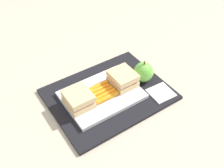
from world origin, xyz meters
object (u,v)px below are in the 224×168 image
object	(u,v)px
food_tray	(102,95)
carrot_sticks_bundle	(102,92)
sandwich_half_left	(79,99)
paper_napkin	(161,93)
apple	(144,72)
sandwich_half_right	(123,79)

from	to	relation	value
food_tray	carrot_sticks_bundle	distance (m)	0.01
sandwich_half_left	paper_napkin	bearing A→B (deg)	-20.87
food_tray	sandwich_half_left	world-z (taller)	sandwich_half_left
sandwich_half_left	paper_napkin	size ratio (longest dim) A/B	1.14
sandwich_half_left	carrot_sticks_bundle	size ratio (longest dim) A/B	1.03
food_tray	sandwich_half_left	bearing A→B (deg)	180.00
apple	sandwich_half_left	bearing A→B (deg)	177.43
sandwich_half_left	carrot_sticks_bundle	world-z (taller)	sandwich_half_left
food_tray	sandwich_half_left	distance (m)	0.08
sandwich_half_left	sandwich_half_right	world-z (taller)	same
apple	carrot_sticks_bundle	bearing A→B (deg)	176.15
carrot_sticks_bundle	apple	xyz separation A→B (m)	(0.15, -0.01, 0.01)
paper_napkin	carrot_sticks_bundle	bearing A→B (deg)	150.48
sandwich_half_right	paper_napkin	size ratio (longest dim) A/B	1.14
sandwich_half_right	paper_napkin	distance (m)	0.13
food_tray	paper_napkin	xyz separation A→B (m)	(0.16, -0.09, -0.00)
sandwich_half_right	sandwich_half_left	bearing A→B (deg)	180.00
sandwich_half_right	apple	world-z (taller)	apple
carrot_sticks_bundle	sandwich_half_right	bearing A→B (deg)	0.08
sandwich_half_right	apple	size ratio (longest dim) A/B	1.06
sandwich_half_left	sandwich_half_right	distance (m)	0.16
sandwich_half_right	paper_napkin	world-z (taller)	sandwich_half_right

